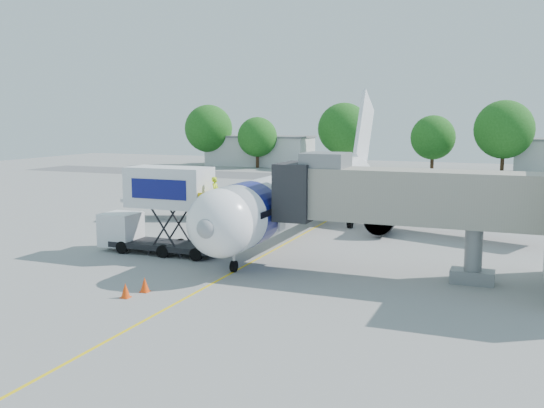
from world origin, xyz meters
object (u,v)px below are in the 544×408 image
at_px(jet_bridge, 388,196).
at_px(aircraft, 311,192).
at_px(catering_hiloader, 161,210).
at_px(ground_tug, 202,305).

bearing_deg(jet_bridge, aircraft, 125.70).
height_order(aircraft, catering_hiloader, aircraft).
relative_size(aircraft, jet_bridge, 2.71).
xyz_separation_m(jet_bridge, catering_hiloader, (-14.25, -0.00, -1.58)).
bearing_deg(aircraft, catering_hiloader, -119.37).
bearing_deg(jet_bridge, ground_tug, -118.22).
height_order(jet_bridge, catering_hiloader, jet_bridge).
bearing_deg(ground_tug, aircraft, 86.20).
bearing_deg(catering_hiloader, aircraft, 60.63).
relative_size(catering_hiloader, ground_tug, 2.33).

